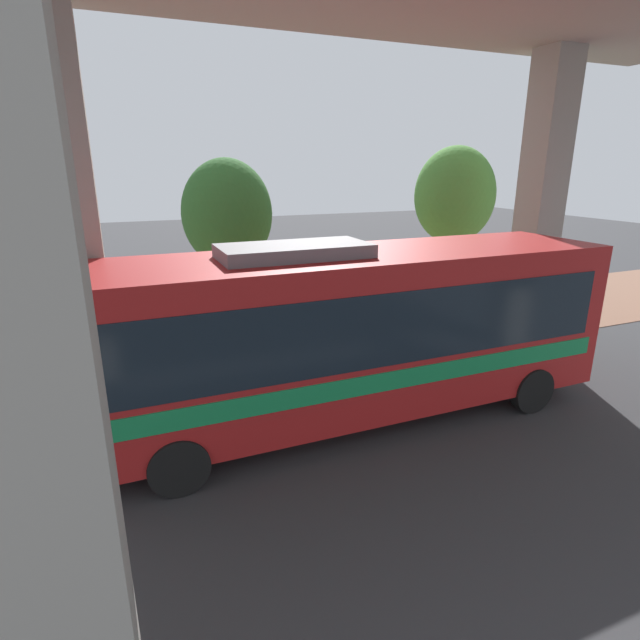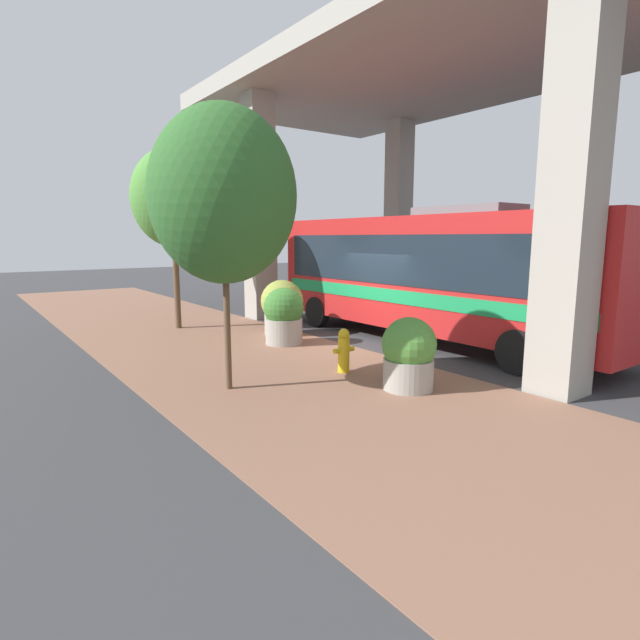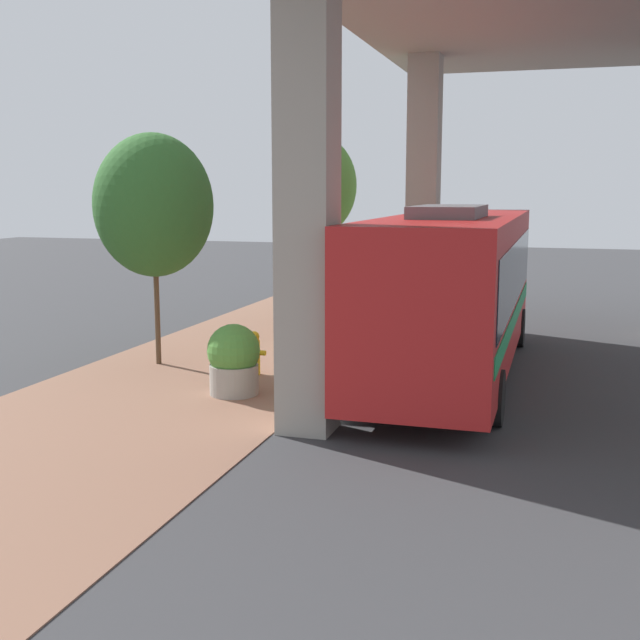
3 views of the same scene
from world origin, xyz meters
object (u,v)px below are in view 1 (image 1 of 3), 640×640
bus (347,327)px  planter_front (357,323)px  planter_back (408,323)px  street_tree_near (227,214)px  planter_middle (176,346)px  fire_hydrant (240,342)px  street_tree_far (454,196)px

bus → planter_front: (-3.64, 2.10, -1.24)m
bus → planter_front: bus is taller
planter_back → street_tree_near: 6.34m
planter_back → street_tree_near: street_tree_near is taller
bus → planter_middle: 5.09m
bus → fire_hydrant: bus is taller
fire_hydrant → planter_back: size_ratio=0.59×
bus → planter_front: 4.38m
bus → street_tree_far: size_ratio=1.92×
street_tree_near → fire_hydrant: bearing=-8.8°
bus → street_tree_far: 8.36m
bus → planter_front: size_ratio=6.90×
bus → planter_back: bus is taller
planter_back → planter_front: bearing=-120.5°
fire_hydrant → street_tree_far: 8.37m
planter_middle → planter_back: 6.34m
planter_front → planter_back: planter_back is taller
fire_hydrant → planter_middle: size_ratio=0.69×
fire_hydrant → planter_middle: (0.24, -1.71, 0.21)m
fire_hydrant → planter_front: (0.55, 3.31, 0.29)m
planter_back → street_tree_near: size_ratio=0.32×
planter_front → street_tree_near: street_tree_near is taller
planter_back → fire_hydrant: bearing=-105.7°
planter_front → planter_back: 1.43m
fire_hydrant → planter_back: bearing=74.3°
planter_front → planter_back: bearing=59.5°
fire_hydrant → street_tree_far: street_tree_far is taller
planter_middle → bus: bearing=36.4°
planter_front → street_tree_far: street_tree_far is taller
planter_front → street_tree_far: size_ratio=0.28×
planter_back → street_tree_near: (-3.85, -4.14, 2.87)m
bus → planter_back: (-2.92, 3.33, -1.19)m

